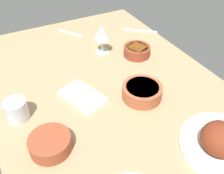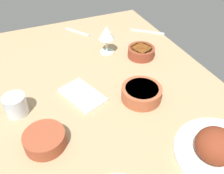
% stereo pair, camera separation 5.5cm
% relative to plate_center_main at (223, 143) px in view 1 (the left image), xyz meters
% --- Properties ---
extents(dining_table, '(1.40, 0.90, 0.04)m').
position_rel_plate_center_main_xyz_m(dining_table, '(-0.41, -0.17, -0.06)').
color(dining_table, tan).
rests_on(dining_table, ground).
extents(plate_center_main, '(0.29, 0.29, 0.11)m').
position_rel_plate_center_main_xyz_m(plate_center_main, '(0.00, 0.00, 0.00)').
color(plate_center_main, silver).
rests_on(plate_center_main, dining_table).
extents(bowl_potatoes, '(0.15, 0.15, 0.05)m').
position_rel_plate_center_main_xyz_m(bowl_potatoes, '(-0.32, -0.08, -0.01)').
color(bowl_potatoes, '#A35133').
rests_on(bowl_potatoes, dining_table).
extents(bowl_soup, '(0.13, 0.13, 0.05)m').
position_rel_plate_center_main_xyz_m(bowl_soup, '(-0.59, 0.06, -0.01)').
color(bowl_soup, brown).
rests_on(bowl_soup, dining_table).
extents(bowl_cream, '(0.13, 0.13, 0.05)m').
position_rel_plate_center_main_xyz_m(bowl_cream, '(-0.25, -0.46, -0.01)').
color(bowl_cream, brown).
rests_on(bowl_cream, dining_table).
extents(wine_glass, '(0.08, 0.08, 0.14)m').
position_rel_plate_center_main_xyz_m(wine_glass, '(-0.69, -0.08, 0.06)').
color(wine_glass, silver).
rests_on(wine_glass, dining_table).
extents(water_tumbler, '(0.08, 0.08, 0.08)m').
position_rel_plate_center_main_xyz_m(water_tumbler, '(-0.43, -0.53, 0.00)').
color(water_tumbler, silver).
rests_on(water_tumbler, dining_table).
extents(folded_napkin, '(0.21, 0.16, 0.01)m').
position_rel_plate_center_main_xyz_m(folded_napkin, '(-0.42, -0.29, -0.03)').
color(folded_napkin, white).
rests_on(folded_napkin, dining_table).
extents(fork_loose, '(0.14, 0.10, 0.01)m').
position_rel_plate_center_main_xyz_m(fork_loose, '(-0.94, -0.15, -0.03)').
color(fork_loose, silver).
rests_on(fork_loose, dining_table).
extents(spoon_loose, '(0.13, 0.15, 0.01)m').
position_rel_plate_center_main_xyz_m(spoon_loose, '(-0.79, 0.21, -0.03)').
color(spoon_loose, silver).
rests_on(spoon_loose, dining_table).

